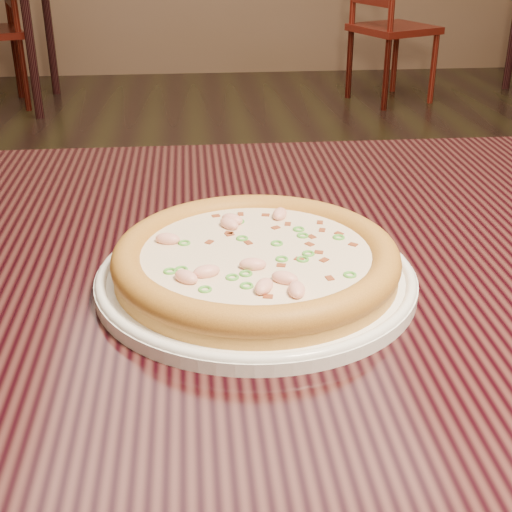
{
  "coord_description": "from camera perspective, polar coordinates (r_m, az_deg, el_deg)",
  "views": [
    {
      "loc": [
        -0.15,
        -0.77,
        1.07
      ],
      "look_at": [
        -0.09,
        -0.18,
        0.78
      ],
      "focal_mm": 50.0,
      "sensor_mm": 36.0,
      "label": 1
    }
  ],
  "objects": [
    {
      "name": "chair_c",
      "position": [
        4.51,
        10.41,
        17.51
      ],
      "size": [
        0.56,
        0.56,
        0.95
      ],
      "color": "#560D08",
      "rests_on": "ground"
    },
    {
      "name": "plate",
      "position": [
        0.67,
        -0.0,
        -1.64
      ],
      "size": [
        0.3,
        0.3,
        0.02
      ],
      "color": "white",
      "rests_on": "hero_table"
    },
    {
      "name": "pizza",
      "position": [
        0.66,
        -0.01,
        -0.23
      ],
      "size": [
        0.27,
        0.27,
        0.03
      ],
      "color": "#C08C3D",
      "rests_on": "plate"
    },
    {
      "name": "hero_table",
      "position": [
        0.78,
        8.5,
        -6.56
      ],
      "size": [
        1.2,
        0.8,
        0.75
      ],
      "color": "black",
      "rests_on": "ground"
    }
  ]
}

